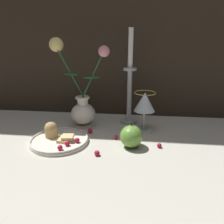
{
  "coord_description": "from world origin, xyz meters",
  "views": [
    {
      "loc": [
        0.1,
        -0.73,
        0.36
      ],
      "look_at": [
        0.01,
        0.02,
        0.1
      ],
      "focal_mm": 35.0,
      "sensor_mm": 36.0,
      "label": 1
    }
  ],
  "objects_px": {
    "apple_beside_vase": "(131,136)",
    "wine_glass": "(145,103)",
    "candlestick": "(130,87)",
    "vase": "(81,100)",
    "plate_with_pastries": "(58,138)"
  },
  "relations": [
    {
      "from": "vase",
      "to": "wine_glass",
      "type": "bearing_deg",
      "value": -2.98
    },
    {
      "from": "plate_with_pastries",
      "to": "wine_glass",
      "type": "height_order",
      "value": "wine_glass"
    },
    {
      "from": "vase",
      "to": "apple_beside_vase",
      "type": "relative_size",
      "value": 4.02
    },
    {
      "from": "candlestick",
      "to": "apple_beside_vase",
      "type": "height_order",
      "value": "candlestick"
    },
    {
      "from": "wine_glass",
      "to": "vase",
      "type": "bearing_deg",
      "value": 177.02
    },
    {
      "from": "plate_with_pastries",
      "to": "wine_glass",
      "type": "distance_m",
      "value": 0.35
    },
    {
      "from": "wine_glass",
      "to": "apple_beside_vase",
      "type": "relative_size",
      "value": 1.75
    },
    {
      "from": "candlestick",
      "to": "vase",
      "type": "bearing_deg",
      "value": -163.59
    },
    {
      "from": "wine_glass",
      "to": "candlestick",
      "type": "height_order",
      "value": "candlestick"
    },
    {
      "from": "vase",
      "to": "candlestick",
      "type": "distance_m",
      "value": 0.21
    },
    {
      "from": "plate_with_pastries",
      "to": "candlestick",
      "type": "distance_m",
      "value": 0.36
    },
    {
      "from": "apple_beside_vase",
      "to": "wine_glass",
      "type": "bearing_deg",
      "value": 73.18
    },
    {
      "from": "wine_glass",
      "to": "plate_with_pastries",
      "type": "bearing_deg",
      "value": -154.58
    },
    {
      "from": "wine_glass",
      "to": "candlestick",
      "type": "xyz_separation_m",
      "value": [
        -0.06,
        0.07,
        0.05
      ]
    },
    {
      "from": "plate_with_pastries",
      "to": "wine_glass",
      "type": "xyz_separation_m",
      "value": [
        0.31,
        0.15,
        0.1
      ]
    }
  ]
}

